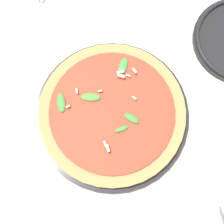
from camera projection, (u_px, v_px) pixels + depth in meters
The scene contains 2 objects.
ground_plane at pixel (123, 114), 0.63m from camera, with size 6.00×6.00×0.00m, color beige.
pizza_arugula_main at pixel (112, 113), 0.61m from camera, with size 0.31×0.31×0.05m.
Camera 1 is at (0.14, 0.03, 0.62)m, focal length 50.00 mm.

